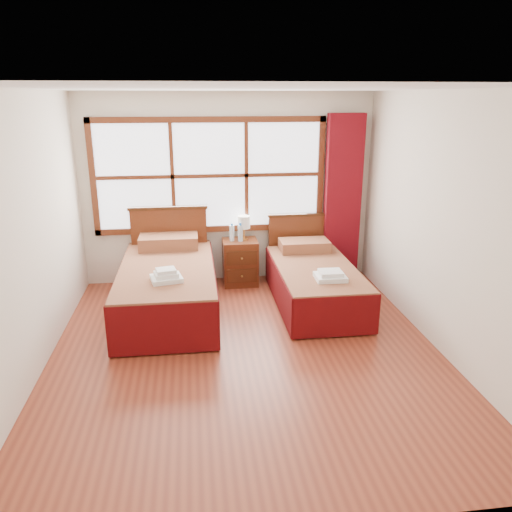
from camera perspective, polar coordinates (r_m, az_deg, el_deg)
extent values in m
plane|color=brown|center=(5.27, -1.10, -10.92)|extent=(4.50, 4.50, 0.00)
plane|color=white|center=(4.62, -1.31, 18.61)|extent=(4.50, 4.50, 0.00)
plane|color=silver|center=(6.97, -3.20, 7.60)|extent=(4.00, 0.00, 4.00)
plane|color=silver|center=(4.99, -24.67, 1.84)|extent=(0.00, 4.50, 4.50)
plane|color=silver|center=(5.37, 20.57, 3.37)|extent=(0.00, 4.50, 4.50)
cube|color=white|center=(6.90, -5.31, 9.12)|extent=(3.00, 0.02, 1.40)
cube|color=#5A2813|center=(7.03, -5.13, 3.13)|extent=(3.16, 0.06, 0.08)
cube|color=#5A2813|center=(6.81, -5.49, 15.27)|extent=(3.16, 0.06, 0.08)
cube|color=#5A2813|center=(7.00, -18.14, 8.45)|extent=(0.08, 0.06, 1.56)
cube|color=#5A2813|center=(7.10, 7.37, 9.30)|extent=(0.08, 0.06, 1.56)
cube|color=#5A2813|center=(6.88, -9.52, 8.93)|extent=(0.05, 0.05, 1.40)
cube|color=#5A2813|center=(6.91, -1.11, 9.22)|extent=(0.05, 0.05, 1.40)
cube|color=#5A2813|center=(6.88, -5.30, 9.10)|extent=(3.00, 0.05, 0.05)
cube|color=maroon|center=(7.16, 9.87, 6.57)|extent=(0.50, 0.16, 2.30)
cube|color=#3E1E0C|center=(6.21, -9.96, -4.94)|extent=(0.99, 1.98, 0.32)
cube|color=#5F160D|center=(6.10, -10.11, -2.38)|extent=(1.11, 2.19, 0.27)
cube|color=#59090B|center=(6.22, -15.12, -3.96)|extent=(0.03, 2.19, 0.55)
cube|color=#59090B|center=(6.15, -4.88, -3.60)|extent=(0.03, 2.19, 0.55)
cube|color=#59090B|center=(5.16, -10.50, -8.24)|extent=(1.11, 0.03, 0.55)
cube|color=#5F160D|center=(6.79, -9.94, 1.67)|extent=(0.77, 0.45, 0.17)
cube|color=#5A2813|center=(7.04, -9.81, 1.06)|extent=(1.03, 0.06, 1.07)
cube|color=#3E1E0C|center=(6.90, -10.05, 5.42)|extent=(1.07, 0.08, 0.04)
cube|color=#3E1E0C|center=(6.39, 6.74, -4.35)|extent=(0.85, 1.70, 0.28)
cube|color=#5F160D|center=(6.29, 6.83, -2.21)|extent=(0.95, 1.89, 0.23)
cube|color=#59090B|center=(6.25, 2.52, -3.59)|extent=(0.03, 1.89, 0.47)
cube|color=#59090B|center=(6.47, 10.90, -3.14)|extent=(0.03, 1.89, 0.47)
cube|color=#59090B|center=(5.51, 9.13, -6.87)|extent=(0.95, 0.03, 0.47)
cube|color=#5F160D|center=(6.87, 5.52, 1.22)|extent=(0.67, 0.39, 0.15)
cube|color=#5A2813|center=(7.20, 4.93, 1.04)|extent=(0.89, 0.06, 0.93)
cube|color=#3E1E0C|center=(7.08, 5.03, 4.70)|extent=(0.93, 0.08, 0.04)
cube|color=#5A2813|center=(6.99, -1.82, -0.68)|extent=(0.48, 0.42, 0.63)
cube|color=#3E1E0C|center=(6.82, -1.63, -2.29)|extent=(0.42, 0.02, 0.19)
cube|color=#3E1E0C|center=(6.74, -1.65, -0.26)|extent=(0.42, 0.02, 0.19)
sphere|color=#AA8039|center=(6.80, -1.61, -2.34)|extent=(0.03, 0.03, 0.03)
sphere|color=#AA8039|center=(6.72, -1.63, -0.31)|extent=(0.03, 0.03, 0.03)
cube|color=white|center=(5.59, -10.20, -2.55)|extent=(0.38, 0.35, 0.05)
cube|color=white|center=(5.57, -10.23, -2.08)|extent=(0.29, 0.26, 0.05)
cube|color=white|center=(5.56, -10.26, -1.65)|extent=(0.24, 0.21, 0.04)
cube|color=white|center=(5.84, 8.49, -2.40)|extent=(0.35, 0.31, 0.05)
cube|color=white|center=(5.82, 8.51, -1.92)|extent=(0.27, 0.23, 0.05)
cylinder|color=gold|center=(6.93, -1.38, 1.98)|extent=(0.11, 0.11, 0.02)
cylinder|color=gold|center=(6.90, -1.38, 2.63)|extent=(0.02, 0.02, 0.14)
cylinder|color=silver|center=(6.87, -1.39, 3.90)|extent=(0.17, 0.17, 0.17)
cylinder|color=silver|center=(6.84, -2.77, 2.62)|extent=(0.06, 0.06, 0.22)
cylinder|color=#175DB1|center=(6.81, -2.78, 3.62)|extent=(0.03, 0.03, 0.03)
cylinder|color=silver|center=(6.82, -1.80, 2.62)|extent=(0.07, 0.07, 0.22)
cylinder|color=#175DB1|center=(6.79, -1.81, 3.66)|extent=(0.03, 0.03, 0.03)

